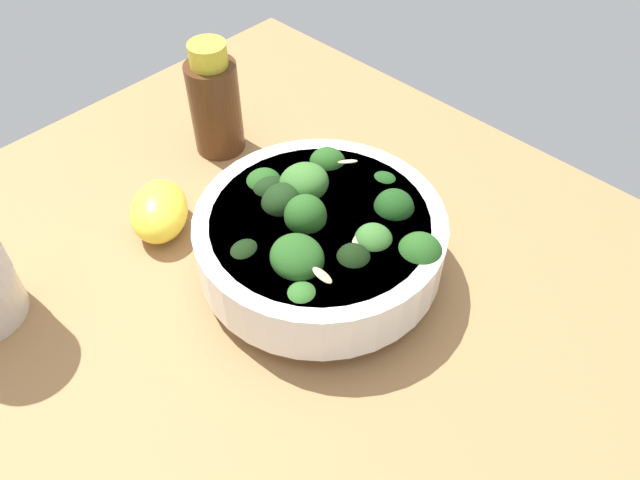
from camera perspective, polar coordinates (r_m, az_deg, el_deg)
ground_plane at (r=58.13cm, az=-5.85°, el=-4.26°), size 67.39×67.39×3.17cm
bowl_of_broccoli at (r=53.82cm, az=0.05°, el=0.38°), size 21.37×21.66×9.48cm
lemon_wedge at (r=61.03cm, az=-14.41°, el=2.56°), size 8.96×9.15×4.42cm
bottle_short at (r=67.48cm, az=-9.53°, el=12.22°), size 5.32×5.32×12.42cm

